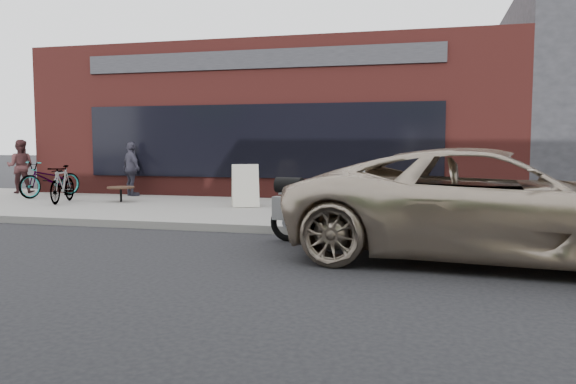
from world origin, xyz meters
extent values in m
plane|color=black|center=(0.00, 0.00, 0.00)|extent=(120.00, 120.00, 0.00)
cube|color=gray|center=(0.00, 7.00, 0.07)|extent=(44.00, 6.00, 0.15)
cube|color=#561F1B|center=(-2.00, 14.00, 2.25)|extent=(14.00, 10.00, 4.50)
cube|color=black|center=(-2.00, 8.97, 1.70)|extent=(10.00, 0.08, 2.00)
cube|color=#232428|center=(-2.00, 8.97, 3.90)|extent=(10.00, 0.08, 0.50)
torus|color=black|center=(0.35, 3.37, 0.31)|extent=(0.64, 0.22, 0.63)
torus|color=black|center=(1.74, 3.10, 0.31)|extent=(0.64, 0.22, 0.63)
cube|color=#B7B7BC|center=(1.00, 3.24, 0.40)|extent=(0.57, 0.38, 0.36)
cube|color=black|center=(1.28, 3.19, 0.78)|extent=(0.52, 0.39, 0.25)
cube|color=black|center=(0.81, 3.28, 0.76)|extent=(0.56, 0.36, 0.11)
cube|color=black|center=(0.49, 3.34, 0.68)|extent=(0.32, 0.26, 0.13)
cube|color=black|center=(1.56, 3.13, 0.90)|extent=(0.21, 0.26, 0.21)
cube|color=silver|center=(1.62, 3.12, 1.14)|extent=(0.19, 0.30, 0.32)
cylinder|color=black|center=(1.49, 3.15, 0.97)|extent=(0.15, 0.66, 0.03)
cube|color=#B7B7BC|center=(0.38, 3.36, 0.81)|extent=(0.31, 0.33, 0.03)
cube|color=slate|center=(0.37, 3.11, 0.59)|extent=(0.42, 0.24, 0.38)
cylinder|color=black|center=(0.38, 3.36, 0.95)|extent=(0.50, 0.35, 0.27)
cylinder|color=#B7B7BC|center=(0.66, 3.46, 0.33)|extent=(0.53, 0.17, 0.18)
imported|color=tan|center=(3.50, 2.60, 0.79)|extent=(5.90, 3.10, 1.58)
imported|color=gray|center=(-7.60, 7.79, 0.65)|extent=(1.20, 2.01, 1.00)
imported|color=gray|center=(-6.29, 6.51, 0.62)|extent=(0.85, 1.62, 0.94)
cube|color=white|center=(-1.54, 6.77, 0.65)|extent=(0.70, 0.53, 1.00)
cube|color=white|center=(-1.64, 7.02, 0.65)|extent=(0.70, 0.53, 1.00)
cylinder|color=black|center=(-5.00, 7.09, 0.32)|extent=(0.06, 0.06, 0.35)
cylinder|color=#472F21|center=(-5.00, 7.09, 0.52)|extent=(0.68, 0.68, 0.04)
imported|color=#432424|center=(-9.25, 8.60, 0.95)|extent=(0.96, 0.87, 1.60)
imported|color=#3A3847|center=(-5.55, 8.60, 0.91)|extent=(0.95, 0.82, 1.53)
camera|label=1|loc=(2.66, -5.68, 1.65)|focal=35.00mm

